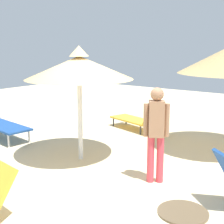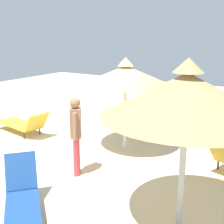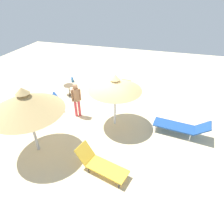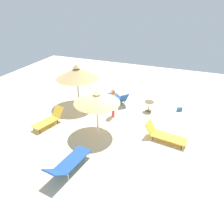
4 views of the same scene
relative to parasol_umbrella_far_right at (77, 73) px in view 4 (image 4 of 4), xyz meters
The scene contains 10 objects.
ground 4.10m from the parasol_umbrella_far_right, 147.43° to the left, with size 24.00×24.00×0.10m, color beige.
parasol_umbrella_far_right is the anchor object (origin of this frame).
parasol_umbrella_near_right 3.51m from the parasol_umbrella_far_right, 135.30° to the left, with size 2.28×2.28×2.46m.
lounge_chair_edge 6.38m from the parasol_umbrella_far_right, 162.19° to the left, with size 2.11×0.97×0.79m.
lounge_chair_back 6.24m from the parasol_umbrella_far_right, 115.14° to the left, with size 0.96×2.34×0.82m.
lounge_chair_front 3.30m from the parasol_umbrella_far_right, 83.09° to the left, with size 1.07×1.96×0.84m.
lounge_chair_far_left 3.19m from the parasol_umbrella_far_right, 149.28° to the right, with size 1.88×1.74×0.90m.
person_standing_near_left 2.90m from the parasol_umbrella_far_right, 168.21° to the left, with size 0.33×0.40×1.75m.
handbag 6.72m from the parasol_umbrella_far_right, 166.08° to the right, with size 0.34×0.29×0.40m.
side_table_round 4.82m from the parasol_umbrella_far_right, 169.32° to the right, with size 0.57×0.57×0.65m.
Camera 4 is at (-3.70, 9.06, 6.44)m, focal length 34.45 mm.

